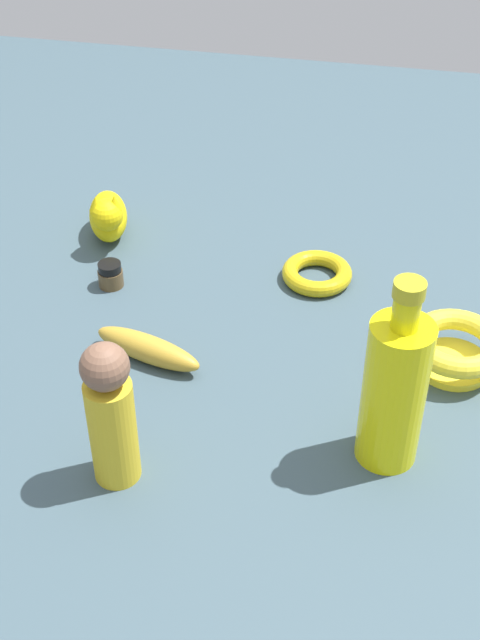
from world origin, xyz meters
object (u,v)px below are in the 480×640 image
(bottle_tall, at_px, (394,389))
(banana, at_px, (148,349))
(bangle, at_px, (317,273))
(bowl, at_px, (456,347))
(nail_polish_jar, at_px, (110,275))
(cat_figurine, at_px, (108,215))
(person_figure_adult, at_px, (111,414))

(bottle_tall, distance_m, banana, 0.34)
(banana, relative_size, bangle, 1.50)
(bangle, bearing_deg, bowl, 51.84)
(bottle_tall, bearing_deg, nail_polish_jar, -121.21)
(banana, height_order, bowl, bowl)
(nail_polish_jar, bearing_deg, bowl, 80.41)
(bottle_tall, bearing_deg, bangle, -159.16)
(cat_figurine, relative_size, bangle, 1.34)
(bowl, bearing_deg, nail_polish_jar, -99.59)
(bowl, bearing_deg, cat_figurine, -110.82)
(cat_figurine, xyz_separation_m, bowl, (0.20, 0.53, -0.01))
(cat_figurine, xyz_separation_m, banana, (0.27, 0.14, -0.02))
(bottle_tall, height_order, bowl, bottle_tall)
(bowl, relative_size, person_figure_adult, 0.66)
(bottle_tall, xyz_separation_m, bangle, (-0.33, -0.12, -0.09))
(cat_figurine, relative_size, nail_polish_jar, 3.67)
(bottle_tall, bearing_deg, banana, -108.21)
(bottle_tall, height_order, banana, bottle_tall)
(bowl, relative_size, nail_polish_jar, 3.30)
(cat_figurine, bearing_deg, person_figure_adult, 19.24)
(cat_figurine, bearing_deg, nail_polish_jar, 18.99)
(bottle_tall, relative_size, bangle, 2.38)
(cat_figurine, xyz_separation_m, person_figure_adult, (0.46, 0.16, 0.05))
(bottle_tall, bearing_deg, person_figure_adult, -72.69)
(person_figure_adult, bearing_deg, bangle, 157.64)
(bottle_tall, distance_m, cat_figurine, 0.59)
(cat_figurine, height_order, nail_polish_jar, cat_figurine)
(cat_figurine, bearing_deg, bottle_tall, 50.91)
(bowl, xyz_separation_m, person_figure_adult, (0.26, -0.37, 0.06))
(nail_polish_jar, xyz_separation_m, person_figure_adult, (0.34, 0.12, 0.08))
(bangle, height_order, bowl, bowl)
(nail_polish_jar, height_order, person_figure_adult, person_figure_adult)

